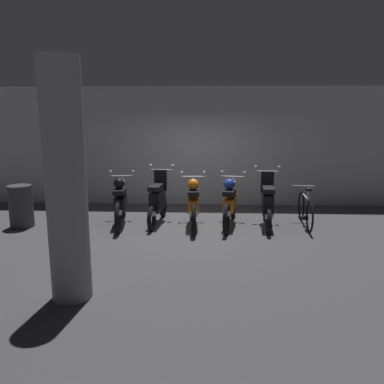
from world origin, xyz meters
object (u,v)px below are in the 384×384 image
Objects in this scene: motorbike_slot_0 at (121,201)px; motorbike_slot_4 at (267,203)px; support_pillar at (66,183)px; motorbike_slot_1 at (158,200)px; bicycle at (305,210)px; motorbike_slot_3 at (230,202)px; trash_bin at (21,206)px; motorbike_slot_2 at (193,202)px.

motorbike_slot_0 is 3.25m from motorbike_slot_4.
motorbike_slot_4 is 0.54× the size of support_pillar.
motorbike_slot_4 is at bearing -3.47° from motorbike_slot_1.
motorbike_slot_1 is 3.29m from bicycle.
motorbike_slot_3 is at bearing -177.59° from bicycle.
bicycle is 5.52m from support_pillar.
motorbike_slot_3 reaches higher than trash_bin.
bicycle is at bearing 3.40° from trash_bin.
motorbike_slot_0 is at bearing -179.91° from motorbike_slot_4.
motorbike_slot_4 is (3.25, 0.00, -0.00)m from motorbike_slot_0.
motorbike_slot_2 is 0.62× the size of support_pillar.
bicycle is (0.85, 0.08, -0.17)m from motorbike_slot_4.
support_pillar is at bearing -112.81° from motorbike_slot_2.
trash_bin is at bearing -176.24° from motorbike_slot_3.
motorbike_slot_3 is 1.67m from bicycle.
motorbike_slot_1 reaches higher than motorbike_slot_0.
motorbike_slot_4 is 0.97× the size of bicycle.
bicycle is (1.66, 0.07, -0.17)m from motorbike_slot_3.
support_pillar reaches higher than trash_bin.
support_pillar reaches higher than bicycle.
motorbike_slot_1 is 0.86× the size of motorbike_slot_2.
motorbike_slot_0 is at bearing -179.59° from motorbike_slot_3.
motorbike_slot_4 is at bearing -174.45° from bicycle.
motorbike_slot_2 reaches higher than trash_bin.
motorbike_slot_0 is 0.83m from motorbike_slot_1.
motorbike_slot_1 is 1.62m from motorbike_slot_3.
motorbike_slot_2 reaches higher than bicycle.
motorbike_slot_2 is 1.01× the size of motorbike_slot_3.
motorbike_slot_1 and motorbike_slot_4 have the same top height.
support_pillar is at bearing -55.36° from trash_bin.
motorbike_slot_2 is 1.16× the size of motorbike_slot_4.
motorbike_slot_1 is 0.87× the size of motorbike_slot_3.
motorbike_slot_2 is at bearing -178.31° from motorbike_slot_4.
motorbike_slot_4 is (1.62, 0.05, -0.00)m from motorbike_slot_2.
support_pillar reaches higher than motorbike_slot_2.
motorbike_slot_4 is at bearing 1.69° from motorbike_slot_2.
motorbike_slot_0 is at bearing 178.48° from motorbike_slot_2.
motorbike_slot_0 is 1.16× the size of motorbike_slot_4.
motorbike_slot_2 is at bearing 67.19° from support_pillar.
trash_bin is (-6.23, -0.37, 0.10)m from bicycle.
motorbike_slot_0 is 1.62m from motorbike_slot_2.
motorbike_slot_0 is at bearing -178.78° from bicycle.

